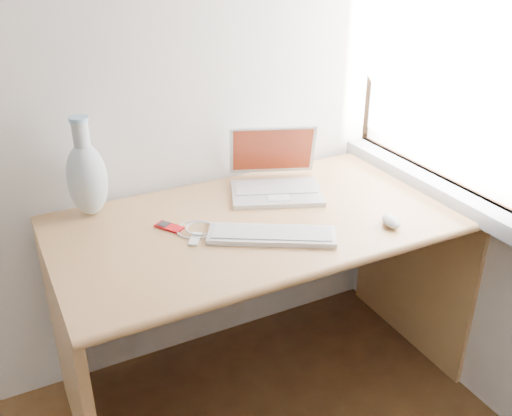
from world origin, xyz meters
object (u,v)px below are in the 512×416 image
external_keyboard (272,235)px  vase (87,176)px  laptop (271,178)px  desk (255,259)px

external_keyboard → vase: vase is taller
external_keyboard → vase: bearing=167.9°
vase → laptop: bearing=-9.8°
laptop → external_keyboard: size_ratio=0.94×
external_keyboard → vase: (-0.48, 0.43, 0.13)m
desk → vase: size_ratio=4.19×
laptop → external_keyboard: (-0.17, -0.32, -0.04)m
desk → vase: vase is taller
desk → vase: (-0.53, 0.21, 0.37)m
vase → desk: bearing=-21.0°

